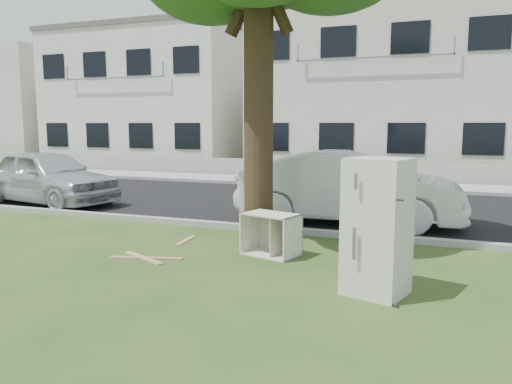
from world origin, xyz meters
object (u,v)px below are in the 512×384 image
at_px(fridge, 377,227).
at_px(cabinet, 271,234).
at_px(car_center, 350,188).
at_px(car_left, 47,177).

height_order(fridge, cabinet, fridge).
height_order(car_center, car_left, car_center).
xyz_separation_m(fridge, car_left, (-9.29, 4.23, -0.13)).
distance_m(cabinet, car_left, 7.98).
bearing_deg(car_center, car_left, 88.61).
bearing_deg(fridge, car_center, 121.16).
distance_m(fridge, car_center, 4.54).
xyz_separation_m(fridge, cabinet, (-1.87, 1.31, -0.52)).
bearing_deg(car_left, fridge, -103.25).
bearing_deg(fridge, cabinet, 161.54).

